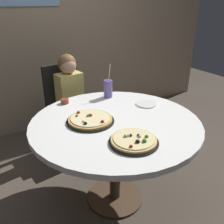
% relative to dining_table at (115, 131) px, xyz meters
% --- Properties ---
extents(ground_plane, '(8.00, 8.00, 0.00)m').
position_rel_dining_table_xyz_m(ground_plane, '(0.00, 0.00, -0.66)').
color(ground_plane, '#4C4238').
extents(wall_with_window, '(5.20, 0.14, 2.90)m').
position_rel_dining_table_xyz_m(wall_with_window, '(-0.00, 1.69, 0.79)').
color(wall_with_window, gray).
rests_on(wall_with_window, ground_plane).
extents(dining_table, '(1.27, 1.27, 0.75)m').
position_rel_dining_table_xyz_m(dining_table, '(0.00, 0.00, 0.00)').
color(dining_table, white).
rests_on(dining_table, ground_plane).
extents(chair_wooden, '(0.45, 0.45, 0.95)m').
position_rel_dining_table_xyz_m(chair_wooden, '(-0.01, 1.03, -0.13)').
color(chair_wooden, black).
rests_on(chair_wooden, ground_plane).
extents(diner_child, '(0.30, 0.42, 1.08)m').
position_rel_dining_table_xyz_m(diner_child, '(0.01, 0.85, -0.17)').
color(diner_child, '#3F4766').
rests_on(diner_child, ground_plane).
extents(pizza_veggie, '(0.32, 0.32, 0.05)m').
position_rel_dining_table_xyz_m(pizza_veggie, '(-0.07, -0.33, 0.11)').
color(pizza_veggie, black).
rests_on(pizza_veggie, dining_table).
extents(pizza_cheese, '(0.35, 0.35, 0.05)m').
position_rel_dining_table_xyz_m(pizza_cheese, '(-0.17, 0.08, 0.11)').
color(pizza_cheese, black).
rests_on(pizza_cheese, dining_table).
extents(soda_cup, '(0.08, 0.08, 0.31)m').
position_rel_dining_table_xyz_m(soda_cup, '(0.20, 0.45, 0.17)').
color(soda_cup, '#6659A5').
rests_on(soda_cup, dining_table).
extents(sauce_bowl, '(0.07, 0.07, 0.04)m').
position_rel_dining_table_xyz_m(sauce_bowl, '(-0.21, 0.51, 0.11)').
color(sauce_bowl, brown).
rests_on(sauce_bowl, dining_table).
extents(plate_small, '(0.18, 0.18, 0.01)m').
position_rel_dining_table_xyz_m(plate_small, '(0.39, 0.13, 0.10)').
color(plate_small, white).
rests_on(plate_small, dining_table).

